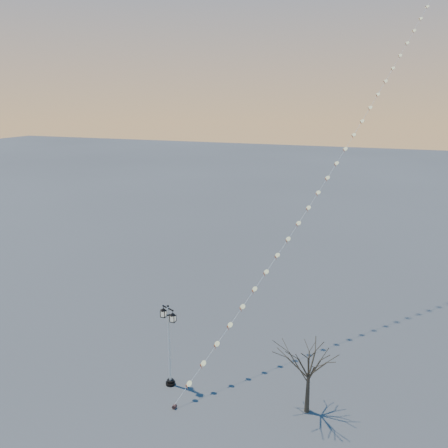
% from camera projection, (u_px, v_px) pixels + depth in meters
% --- Properties ---
extents(ground, '(300.00, 300.00, 0.00)m').
position_uv_depth(ground, '(174.00, 409.00, 26.08)').
color(ground, '#4B4B4B').
rests_on(ground, ground).
extents(street_lamp, '(1.26, 0.82, 5.25)m').
position_uv_depth(street_lamp, '(169.00, 341.00, 27.53)').
color(street_lamp, black).
rests_on(street_lamp, ground).
extents(bare_tree, '(2.64, 2.64, 4.38)m').
position_uv_depth(bare_tree, '(309.00, 363.00, 25.05)').
color(bare_tree, '#352C20').
rests_on(bare_tree, ground).
extents(kite_train, '(17.32, 41.04, 38.33)m').
position_uv_depth(kite_train, '(380.00, 68.00, 36.44)').
color(kite_train, '#381F1C').
rests_on(kite_train, ground).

